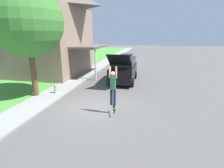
{
  "coord_description": "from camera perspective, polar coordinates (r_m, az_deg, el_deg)",
  "views": [
    {
      "loc": [
        2.88,
        -8.85,
        4.0
      ],
      "look_at": [
        0.73,
        0.98,
        1.14
      ],
      "focal_mm": 28.0,
      "sensor_mm": 36.0,
      "label": 1
    }
  ],
  "objects": [
    {
      "name": "ground_plane",
      "position": [
        10.13,
        -5.26,
        -7.48
      ],
      "size": [
        120.0,
        120.0,
        0.0
      ],
      "primitive_type": "plane",
      "color": "#54514F"
    },
    {
      "name": "lawn",
      "position": [
        18.83,
        -23.34,
        2.4
      ],
      "size": [
        10.0,
        80.0,
        0.08
      ],
      "color": "#478E38",
      "rests_on": "ground_plane"
    },
    {
      "name": "sidewalk",
      "position": [
        16.67,
        -10.91,
        1.86
      ],
      "size": [
        1.8,
        80.0,
        0.1
      ],
      "color": "gray",
      "rests_on": "ground_plane"
    },
    {
      "name": "house",
      "position": [
        20.13,
        -22.51,
        17.69
      ],
      "size": [
        11.36,
        8.84,
        9.55
      ],
      "color": "#89705B",
      "rests_on": "lawn"
    },
    {
      "name": "lawn_tree_near",
      "position": [
        12.19,
        -25.97,
        17.81
      ],
      "size": [
        4.31,
        4.31,
        6.83
      ],
      "color": "brown",
      "rests_on": "lawn"
    },
    {
      "name": "suv_parked",
      "position": [
        15.18,
        3.84,
        4.74
      ],
      "size": [
        2.06,
        5.19,
        2.69
      ],
      "color": "black",
      "rests_on": "ground_plane"
    },
    {
      "name": "car_down_street",
      "position": [
        24.18,
        4.8,
        7.96
      ],
      "size": [
        1.91,
        4.09,
        1.46
      ],
      "color": "#B7B7BC",
      "rests_on": "ground_plane"
    },
    {
      "name": "skateboarder",
      "position": [
        8.77,
        0.33,
        -0.48
      ],
      "size": [
        0.41,
        0.23,
        2.02
      ],
      "color": "#192347",
      "rests_on": "ground_plane"
    },
    {
      "name": "skateboard",
      "position": [
        9.03,
        0.63,
        -7.8
      ],
      "size": [
        0.33,
        0.78,
        0.32
      ],
      "color": "black",
      "rests_on": "ground_plane"
    },
    {
      "name": "fire_hydrant",
      "position": [
        12.61,
        -17.97,
        -1.48
      ],
      "size": [
        0.2,
        0.2,
        0.64
      ],
      "color": "#99999E",
      "rests_on": "sidewalk"
    }
  ]
}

